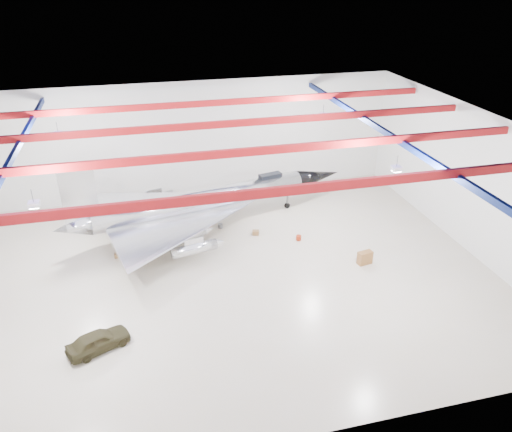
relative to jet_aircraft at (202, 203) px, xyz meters
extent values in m
plane|color=#BCB095|center=(-0.16, -7.46, -2.32)|extent=(40.00, 40.00, 0.00)
plane|color=silver|center=(-0.16, 7.54, 3.18)|extent=(40.00, 0.00, 40.00)
plane|color=silver|center=(19.84, -7.46, 3.18)|extent=(0.00, 30.00, 30.00)
plane|color=#0A0F38|center=(-0.16, -7.46, 8.68)|extent=(40.00, 40.00, 0.00)
cube|color=maroon|center=(-0.16, -16.46, 8.08)|extent=(39.50, 0.25, 0.50)
cube|color=maroon|center=(-0.16, -10.46, 8.08)|extent=(39.50, 0.25, 0.50)
cube|color=maroon|center=(-0.16, -4.46, 8.08)|extent=(39.50, 0.25, 0.50)
cube|color=maroon|center=(-0.16, 1.54, 8.08)|extent=(39.50, 0.25, 0.50)
cube|color=#0D1C51|center=(-12.16, -7.46, 7.78)|extent=(0.25, 29.50, 0.40)
cube|color=#0D1C51|center=(11.84, -7.46, 7.78)|extent=(0.25, 29.50, 0.40)
cube|color=silver|center=(-10.16, -13.46, 7.38)|extent=(0.55, 0.55, 0.25)
cube|color=silver|center=(9.84, -13.46, 7.38)|extent=(0.55, 0.55, 0.25)
cube|color=silver|center=(-10.16, -1.46, 7.38)|extent=(0.55, 0.55, 0.25)
cube|color=silver|center=(9.84, -1.46, 7.38)|extent=(0.55, 0.55, 0.25)
cylinder|color=silver|center=(0.05, 0.01, 0.27)|extent=(18.46, 6.02, 1.85)
cone|color=black|center=(11.32, 2.65, 0.27)|extent=(4.93, 2.86, 1.85)
cone|color=silver|center=(-10.32, -2.41, 0.27)|extent=(3.13, 2.44, 1.85)
cube|color=silver|center=(-9.42, -2.20, 2.68)|extent=(2.55, 0.70, 4.17)
cube|color=black|center=(6.36, 1.49, 1.24)|extent=(2.15, 1.19, 0.46)
cylinder|color=silver|center=(-1.50, -5.58, -1.03)|extent=(3.62, 1.61, 0.83)
cylinder|color=silver|center=(-2.02, -3.33, -1.03)|extent=(3.62, 1.61, 0.83)
cylinder|color=silver|center=(-3.29, 2.08, -1.03)|extent=(3.62, 1.61, 0.83)
cylinder|color=silver|center=(-3.81, 4.34, -1.03)|extent=(3.62, 1.61, 0.83)
cylinder|color=#59595B|center=(8.17, 1.91, -1.49)|extent=(0.17, 0.17, 1.67)
cylinder|color=black|center=(8.17, 1.91, -2.06)|extent=(0.55, 0.32, 0.52)
cylinder|color=#59595B|center=(-3.03, -3.09, -1.49)|extent=(0.17, 0.17, 1.67)
cylinder|color=black|center=(-3.03, -3.09, -2.06)|extent=(0.55, 0.32, 0.52)
cylinder|color=#59595B|center=(-4.08, 1.42, -1.49)|extent=(0.17, 0.17, 1.67)
cylinder|color=black|center=(-4.08, 1.42, -2.06)|extent=(0.55, 0.32, 0.52)
imported|color=#342F1A|center=(-8.31, -13.64, -1.69)|extent=(4.00, 2.89, 1.27)
cube|color=brown|center=(11.03, -8.74, -1.81)|extent=(1.20, 0.76, 1.02)
cube|color=olive|center=(-7.23, -3.26, -2.15)|extent=(0.50, 0.41, 0.34)
cube|color=#9A290F|center=(0.02, -0.08, -2.18)|extent=(0.47, 0.41, 0.29)
cube|color=olive|center=(4.07, -2.32, -2.13)|extent=(0.65, 0.57, 0.38)
cylinder|color=#9A290F|center=(7.31, -4.06, -2.12)|extent=(0.50, 0.50, 0.40)
cube|color=olive|center=(-0.24, -0.90, -2.14)|extent=(0.60, 0.52, 0.36)
cylinder|color=#59595B|center=(1.40, -0.41, -2.14)|extent=(0.54, 0.54, 0.37)
camera|label=1|loc=(-4.83, -38.03, 18.17)|focal=35.00mm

